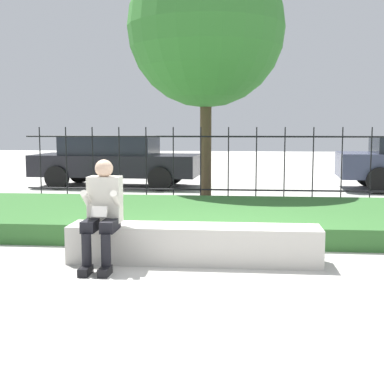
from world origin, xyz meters
name	(u,v)px	position (x,y,z in m)	size (l,w,h in m)	color
ground_plane	(216,263)	(0.00, 0.00, 0.00)	(60.00, 60.00, 0.00)	#B2AFA8
stone_bench	(194,246)	(-0.27, 0.00, 0.20)	(3.02, 0.54, 0.45)	beige
person_seated_reader	(103,209)	(-1.30, -0.30, 0.68)	(0.42, 0.73, 1.25)	black
grass_berm	(224,218)	(0.00, 2.37, 0.15)	(10.61, 3.33, 0.30)	#33662D
iron_fence	(228,165)	(0.00, 4.78, 0.85)	(8.61, 0.03, 1.62)	black
car_parked_left	(115,160)	(-3.18, 8.03, 0.73)	(4.53, 2.06, 1.36)	black
tree_behind_fence	(206,28)	(-0.54, 5.81, 3.78)	(3.47, 3.47, 5.53)	#4C3D28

